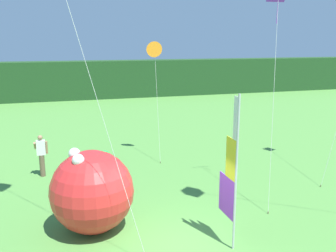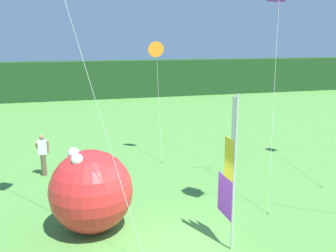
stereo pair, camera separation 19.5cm
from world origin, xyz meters
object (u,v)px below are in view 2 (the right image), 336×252
at_px(banner_flag, 229,175).
at_px(inflatable_balloon, 91,191).
at_px(person_mid_field, 43,154).
at_px(kite_orange_delta_6, 156,50).

distance_m(banner_flag, inflatable_balloon, 4.14).
relative_size(person_mid_field, kite_orange_delta_6, 0.32).
bearing_deg(kite_orange_delta_6, person_mid_field, -164.04).
height_order(person_mid_field, inflatable_balloon, inflatable_balloon).
xyz_separation_m(banner_flag, kite_orange_delta_6, (0.14, 8.72, 3.11)).
height_order(banner_flag, inflatable_balloon, banner_flag).
bearing_deg(inflatable_balloon, banner_flag, -27.64).
height_order(banner_flag, person_mid_field, banner_flag).
bearing_deg(banner_flag, person_mid_field, 125.94).
bearing_deg(person_mid_field, kite_orange_delta_6, 15.96).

